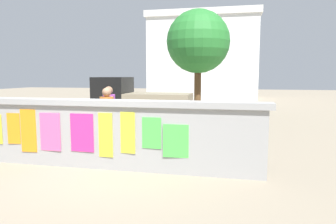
% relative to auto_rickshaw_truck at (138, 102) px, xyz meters
% --- Properties ---
extents(ground, '(60.00, 60.00, 0.00)m').
position_rel_auto_rickshaw_truck_xyz_m(ground, '(1.01, 2.75, -0.90)').
color(ground, gray).
extents(poster_wall, '(6.58, 0.42, 1.42)m').
position_rel_auto_rickshaw_truck_xyz_m(poster_wall, '(1.00, -5.25, -0.17)').
color(poster_wall, '#9D9D9D').
rests_on(poster_wall, ground).
extents(auto_rickshaw_truck, '(3.63, 1.57, 1.85)m').
position_rel_auto_rickshaw_truck_xyz_m(auto_rickshaw_truck, '(0.00, 0.00, 0.00)').
color(auto_rickshaw_truck, black).
rests_on(auto_rickshaw_truck, ground).
extents(motorcycle, '(1.90, 0.56, 0.87)m').
position_rel_auto_rickshaw_truck_xyz_m(motorcycle, '(2.53, -3.57, -0.44)').
color(motorcycle, black).
rests_on(motorcycle, ground).
extents(bicycle_near, '(1.66, 0.60, 0.95)m').
position_rel_auto_rickshaw_truck_xyz_m(bicycle_near, '(-1.22, -3.61, -0.54)').
color(bicycle_near, black).
rests_on(bicycle_near, ground).
extents(bicycle_far, '(1.70, 0.44, 0.95)m').
position_rel_auto_rickshaw_truck_xyz_m(bicycle_far, '(3.28, -0.92, -0.54)').
color(bicycle_far, black).
rests_on(bicycle_far, ground).
extents(person_walking, '(0.46, 0.46, 1.62)m').
position_rel_auto_rickshaw_truck_xyz_m(person_walking, '(0.56, -4.15, 0.09)').
color(person_walking, '#338CBF').
rests_on(person_walking, ground).
extents(person_bystander, '(0.48, 0.48, 1.62)m').
position_rel_auto_rickshaw_truck_xyz_m(person_bystander, '(0.22, -3.24, 0.09)').
color(person_bystander, purple).
rests_on(person_bystander, ground).
extents(tree_roadside, '(3.09, 3.09, 5.10)m').
position_rel_auto_rickshaw_truck_xyz_m(tree_roadside, '(1.74, 4.17, 2.63)').
color(tree_roadside, brown).
rests_on(tree_roadside, ground).
extents(building_background, '(9.03, 4.48, 7.00)m').
position_rel_auto_rickshaw_truck_xyz_m(building_background, '(0.87, 15.04, 2.62)').
color(building_background, white).
rests_on(building_background, ground).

